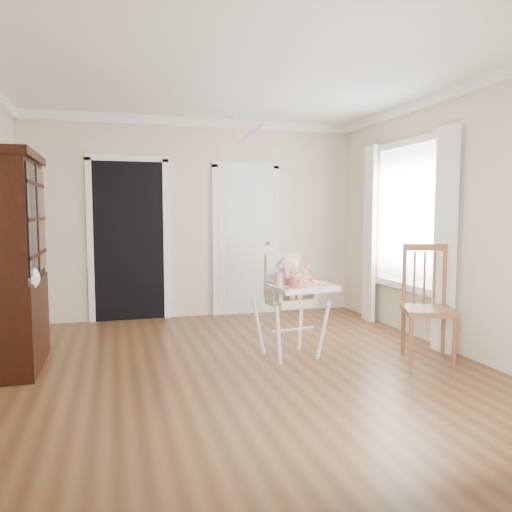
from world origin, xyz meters
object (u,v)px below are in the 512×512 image
object	(u,v)px
cake	(302,282)
dining_chair	(428,307)
high_chair	(291,292)
sippy_cup	(279,279)
china_cabinet	(13,261)

from	to	relation	value
cake	dining_chair	distance (m)	1.27
high_chair	cake	bearing A→B (deg)	-94.88
sippy_cup	dining_chair	xyz separation A→B (m)	(1.40, -0.36, -0.28)
high_chair	sippy_cup	size ratio (longest dim) A/B	5.92
dining_chair	high_chair	bearing A→B (deg)	-178.57
sippy_cup	china_cabinet	bearing A→B (deg)	168.49
high_chair	cake	distance (m)	0.30
high_chair	china_cabinet	xyz separation A→B (m)	(-2.56, 0.38, 0.34)
cake	high_chair	bearing A→B (deg)	93.60
cake	sippy_cup	xyz separation A→B (m)	(-0.18, 0.15, 0.02)
sippy_cup	dining_chair	world-z (taller)	dining_chair
high_chair	dining_chair	xyz separation A→B (m)	(1.24, -0.47, -0.12)
sippy_cup	cake	bearing A→B (deg)	-39.82
cake	dining_chair	size ratio (longest dim) A/B	0.22
high_chair	cake	size ratio (longest dim) A/B	4.20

